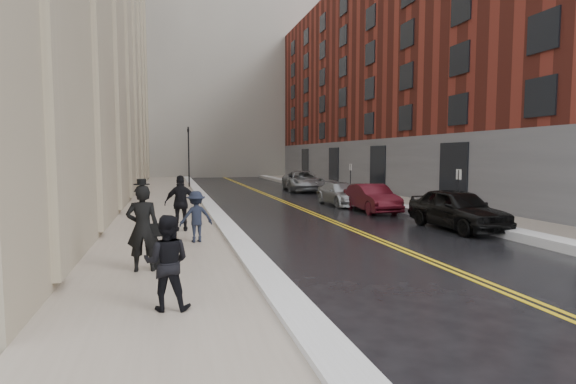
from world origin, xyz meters
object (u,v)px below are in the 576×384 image
car_silver_near (341,194)px  pedestrian_main (143,228)px  pedestrian_a (167,262)px  car_silver_far (303,181)px  pedestrian_b (196,217)px  car_black (457,209)px  pedestrian_c (181,203)px  car_maroon (372,198)px

car_silver_near → pedestrian_main: 16.45m
car_silver_near → pedestrian_a: pedestrian_a is taller
car_silver_near → car_silver_far: size_ratio=0.77×
pedestrian_a → pedestrian_b: 6.16m
car_black → car_silver_near: car_black is taller
pedestrian_main → pedestrian_c: bearing=-98.2°
car_black → pedestrian_b: pedestrian_b is taller
car_black → pedestrian_main: bearing=-161.6°
car_black → pedestrian_c: (-10.24, 1.40, 0.35)m
car_maroon → pedestrian_b: bearing=-142.9°
car_black → pedestrian_c: size_ratio=2.33×
car_silver_near → car_silver_far: car_silver_far is taller
car_black → car_silver_near: size_ratio=1.05×
car_maroon → car_silver_far: 13.26m
pedestrian_main → pedestrian_c: 5.53m
car_silver_far → car_maroon: bearing=-86.1°
pedestrian_c → car_silver_near: bearing=-136.0°
pedestrian_a → car_maroon: bearing=-116.7°
car_black → car_maroon: bearing=97.1°
car_silver_far → pedestrian_main: size_ratio=2.82×
car_maroon → pedestrian_c: bearing=-154.0°
car_black → car_maroon: car_black is taller
car_black → pedestrian_b: bearing=-176.9°
pedestrian_a → car_silver_far: bearing=-100.3°
car_silver_far → pedestrian_c: 20.11m
car_maroon → pedestrian_b: size_ratio=2.67×
pedestrian_b → pedestrian_c: (-0.38, 2.17, 0.20)m
car_silver_near → pedestrian_c: 11.81m
car_silver_near → pedestrian_c: (-9.05, -7.57, 0.50)m
car_silver_near → pedestrian_c: bearing=-141.9°
pedestrian_a → pedestrian_main: bearing=-67.8°
car_black → pedestrian_a: (-10.71, -6.87, 0.20)m
car_maroon → pedestrian_a: (-9.86, -12.59, 0.29)m
car_black → pedestrian_a: size_ratio=2.77×
car_maroon → car_silver_far: car_silver_far is taller
car_black → car_silver_far: car_silver_far is taller
car_black → pedestrian_main: pedestrian_main is taller
car_black → pedestrian_main: 11.96m
car_silver_near → pedestrian_a: size_ratio=2.65×
car_silver_far → pedestrian_b: bearing=-109.9°
car_silver_near → pedestrian_a: (-9.52, -15.84, 0.34)m
pedestrian_a → pedestrian_c: bearing=-81.9°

